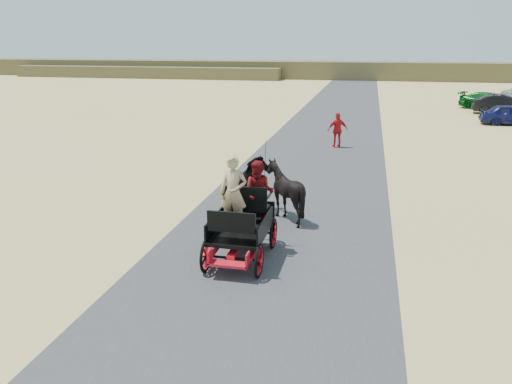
% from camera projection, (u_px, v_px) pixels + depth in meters
% --- Properties ---
extents(ground, '(140.00, 140.00, 0.00)m').
position_uv_depth(ground, '(271.00, 253.00, 12.41)').
color(ground, tan).
extents(road, '(6.00, 140.00, 0.01)m').
position_uv_depth(road, '(271.00, 253.00, 12.40)').
color(road, '#38383A').
rests_on(road, ground).
extents(ridge_far, '(140.00, 6.00, 2.40)m').
position_uv_depth(ridge_far, '(355.00, 70.00, 69.97)').
color(ridge_far, brown).
rests_on(ridge_far, ground).
extents(ridge_near, '(40.00, 4.00, 1.60)m').
position_uv_depth(ridge_near, '(145.00, 72.00, 72.66)').
color(ridge_near, brown).
rests_on(ridge_near, ground).
extents(carriage, '(1.30, 2.40, 0.72)m').
position_uv_depth(carriage, '(241.00, 244.00, 12.04)').
color(carriage, black).
rests_on(carriage, ground).
extents(horse_left, '(0.91, 2.01, 1.70)m').
position_uv_depth(horse_left, '(248.00, 189.00, 14.81)').
color(horse_left, black).
rests_on(horse_left, ground).
extents(horse_right, '(1.37, 1.54, 1.70)m').
position_uv_depth(horse_right, '(285.00, 191.00, 14.58)').
color(horse_right, black).
rests_on(horse_right, ground).
extents(driver_man, '(0.66, 0.43, 1.80)m').
position_uv_depth(driver_man, '(233.00, 193.00, 11.76)').
color(driver_man, tan).
rests_on(driver_man, carriage).
extents(passenger_woman, '(0.77, 0.60, 1.58)m').
position_uv_depth(passenger_woman, '(259.00, 192.00, 12.20)').
color(passenger_woman, '#660C0F').
rests_on(passenger_woman, carriage).
extents(pedestrian, '(1.09, 0.75, 1.73)m').
position_uv_depth(pedestrian, '(338.00, 130.00, 24.63)').
color(pedestrian, red).
rests_on(pedestrian, ground).
extents(car_a, '(3.77, 1.53, 1.28)m').
position_uv_depth(car_a, '(512.00, 115.00, 31.37)').
color(car_a, navy).
rests_on(car_a, ground).
extents(car_b, '(4.47, 2.06, 1.42)m').
position_uv_depth(car_b, '(504.00, 105.00, 35.93)').
color(car_b, black).
rests_on(car_b, ground).
extents(car_c, '(4.79, 3.69, 1.29)m').
position_uv_depth(car_c, '(489.00, 101.00, 38.57)').
color(car_c, '#0C4C19').
rests_on(car_c, ground).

